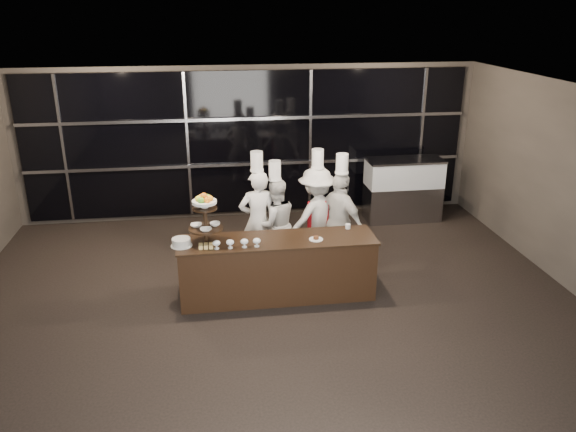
{
  "coord_description": "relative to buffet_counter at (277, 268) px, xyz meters",
  "views": [
    {
      "loc": [
        -0.78,
        -5.85,
        4.07
      ],
      "look_at": [
        0.31,
        1.77,
        1.15
      ],
      "focal_mm": 35.0,
      "sensor_mm": 36.0,
      "label": 1
    }
  ],
  "objects": [
    {
      "name": "pastry_squares",
      "position": [
        -1.01,
        -0.17,
        0.48
      ],
      "size": [
        0.2,
        0.13,
        0.05
      ],
      "color": "#EFCC75",
      "rests_on": "buffet_counter"
    },
    {
      "name": "small_plate",
      "position": [
        0.55,
        -0.1,
        0.47
      ],
      "size": [
        0.2,
        0.2,
        0.05
      ],
      "color": "white",
      "rests_on": "buffet_counter"
    },
    {
      "name": "window_wall",
      "position": [
        -0.11,
        3.46,
        1.04
      ],
      "size": [
        8.6,
        0.1,
        2.8
      ],
      "color": "black",
      "rests_on": "ground"
    },
    {
      "name": "chef_a",
      "position": [
        -0.19,
        0.97,
        0.4
      ],
      "size": [
        0.66,
        0.48,
        1.97
      ],
      "color": "white",
      "rests_on": "ground"
    },
    {
      "name": "chef_d",
      "position": [
        1.1,
        0.77,
        0.37
      ],
      "size": [
        0.86,
        1.02,
        1.94
      ],
      "color": "silver",
      "rests_on": "ground"
    },
    {
      "name": "chef_cup",
      "position": [
        1.1,
        0.25,
        0.49
      ],
      "size": [
        0.08,
        0.08,
        0.07
      ],
      "primitive_type": "cylinder",
      "color": "white",
      "rests_on": "buffet_counter"
    },
    {
      "name": "compotes",
      "position": [
        -0.58,
        -0.22,
        0.54
      ],
      "size": [
        0.66,
        0.11,
        0.12
      ],
      "color": "silver",
      "rests_on": "buffet_counter"
    },
    {
      "name": "buffet_counter",
      "position": [
        0.0,
        0.0,
        0.0
      ],
      "size": [
        2.84,
        0.74,
        0.92
      ],
      "color": "black",
      "rests_on": "ground"
    },
    {
      "name": "room",
      "position": [
        -0.11,
        -1.47,
        1.03
      ],
      "size": [
        10.0,
        10.0,
        10.0
      ],
      "color": "black",
      "rests_on": "ground"
    },
    {
      "name": "chef_c",
      "position": [
        0.78,
        1.05,
        0.37
      ],
      "size": [
        1.23,
        1.02,
        1.95
      ],
      "color": "silver",
      "rests_on": "ground"
    },
    {
      "name": "display_case",
      "position": [
        2.87,
        2.83,
        0.22
      ],
      "size": [
        1.49,
        0.65,
        1.24
      ],
      "color": "#A5A5AA",
      "rests_on": "ground"
    },
    {
      "name": "layer_cake",
      "position": [
        -1.35,
        -0.05,
        0.51
      ],
      "size": [
        0.3,
        0.3,
        0.11
      ],
      "color": "white",
      "rests_on": "buffet_counter"
    },
    {
      "name": "display_stand",
      "position": [
        -1.0,
        -0.0,
        0.87
      ],
      "size": [
        0.48,
        0.48,
        0.74
      ],
      "color": "black",
      "rests_on": "buffet_counter"
    },
    {
      "name": "chef_b",
      "position": [
        0.09,
        1.0,
        0.3
      ],
      "size": [
        0.83,
        0.71,
        1.8
      ],
      "color": "silver",
      "rests_on": "ground"
    }
  ]
}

